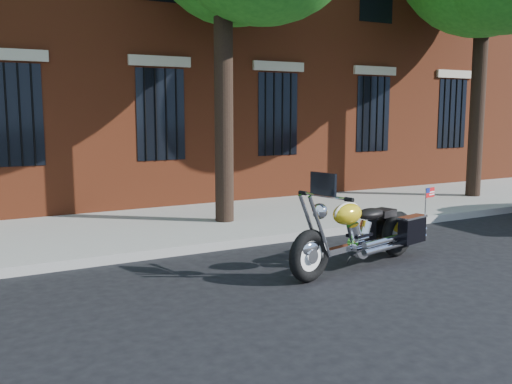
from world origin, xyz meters
TOP-DOWN VIEW (x-y plane):
  - ground at (0.00, 0.00)m, footprint 120.00×120.00m
  - curb at (0.00, 1.38)m, footprint 40.00×0.16m
  - sidewalk at (0.00, 3.26)m, footprint 40.00×3.60m
  - motorcycle at (1.08, -0.60)m, footprint 2.90×1.22m

SIDE VIEW (x-z plane):
  - ground at x=0.00m, z-range 0.00..0.00m
  - curb at x=0.00m, z-range 0.00..0.15m
  - sidewalk at x=0.00m, z-range 0.00..0.15m
  - motorcycle at x=1.08m, z-range -0.24..1.22m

